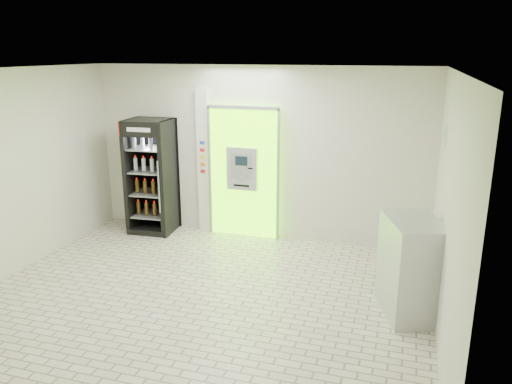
% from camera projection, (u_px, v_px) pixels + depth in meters
% --- Properties ---
extents(ground, '(6.00, 6.00, 0.00)m').
position_uv_depth(ground, '(203.00, 296.00, 6.82)').
color(ground, beige).
rests_on(ground, ground).
extents(room_shell, '(6.00, 6.00, 6.00)m').
position_uv_depth(room_shell, '(199.00, 164.00, 6.31)').
color(room_shell, beige).
rests_on(room_shell, ground).
extents(atm_assembly, '(1.30, 0.24, 2.33)m').
position_uv_depth(atm_assembly, '(244.00, 172.00, 8.77)').
color(atm_assembly, '#6CFA02').
rests_on(atm_assembly, ground).
extents(pillar, '(0.22, 0.11, 2.60)m').
position_uv_depth(pillar, '(204.00, 161.00, 8.99)').
color(pillar, silver).
rests_on(pillar, ground).
extents(beverage_cooler, '(0.82, 0.76, 2.07)m').
position_uv_depth(beverage_cooler, '(152.00, 178.00, 9.06)').
color(beverage_cooler, black).
rests_on(beverage_cooler, ground).
extents(steel_cabinet, '(0.91, 1.08, 1.24)m').
position_uv_depth(steel_cabinet, '(412.00, 268.00, 6.21)').
color(steel_cabinet, '#B1B4B9').
rests_on(steel_cabinet, ground).
extents(exit_sign, '(0.02, 0.22, 0.26)m').
position_uv_depth(exit_sign, '(445.00, 136.00, 6.69)').
color(exit_sign, white).
rests_on(exit_sign, room_shell).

